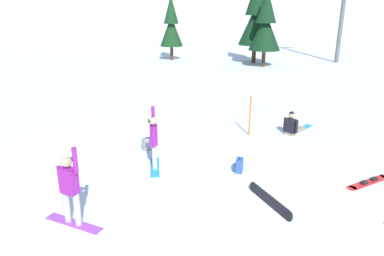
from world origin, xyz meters
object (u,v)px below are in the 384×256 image
at_px(pine_tree_leaning, 171,25).
at_px(backpack_grey, 147,144).
at_px(loose_snowboard_near_right, 369,182).
at_px(snowboarder_midground, 154,141).
at_px(pine_tree_short, 266,25).
at_px(loose_snowboard_far_spare, 270,200).
at_px(backpack_blue, 239,166).
at_px(pine_tree_slender, 256,17).
at_px(snowboarder_foreground, 70,188).
at_px(snowboarder_background, 293,126).
at_px(trail_marker_pole, 250,116).

bearing_deg(pine_tree_leaning, backpack_grey, -87.43).
bearing_deg(backpack_grey, loose_snowboard_near_right, -18.60).
relative_size(snowboarder_midground, pine_tree_short, 0.32).
relative_size(loose_snowboard_far_spare, loose_snowboard_near_right, 1.06).
height_order(loose_snowboard_far_spare, backpack_blue, backpack_blue).
height_order(snowboarder_midground, pine_tree_slender, pine_tree_slender).
relative_size(snowboarder_foreground, snowboarder_background, 1.30).
relative_size(snowboarder_foreground, snowboarder_midground, 1.03).
distance_m(snowboarder_foreground, pine_tree_leaning, 26.38).
bearing_deg(snowboarder_foreground, snowboarder_midground, 64.69).
bearing_deg(trail_marker_pole, pine_tree_slender, 82.50).
height_order(snowboarder_midground, pine_tree_leaning, pine_tree_leaning).
height_order(snowboarder_midground, backpack_grey, snowboarder_midground).
relative_size(backpack_blue, pine_tree_slender, 0.07).
xyz_separation_m(loose_snowboard_far_spare, pine_tree_short, (3.02, 21.82, 3.16)).
relative_size(loose_snowboard_far_spare, trail_marker_pole, 1.10).
height_order(loose_snowboard_far_spare, loose_snowboard_near_right, loose_snowboard_far_spare).
xyz_separation_m(snowboarder_foreground, pine_tree_leaning, (0.08, 26.30, 2.10)).
bearing_deg(backpack_blue, trail_marker_pole, 78.48).
distance_m(snowboarder_background, pine_tree_short, 16.55).
height_order(snowboarder_midground, snowboarder_background, snowboarder_midground).
bearing_deg(trail_marker_pole, snowboarder_foreground, -127.37).
distance_m(snowboarder_background, pine_tree_leaning, 20.91).
xyz_separation_m(snowboarder_background, pine_tree_short, (1.20, 16.24, 2.96)).
bearing_deg(loose_snowboard_far_spare, pine_tree_leaning, 100.62).
relative_size(loose_snowboard_near_right, pine_tree_short, 0.27).
xyz_separation_m(snowboarder_foreground, pine_tree_slender, (7.31, 24.92, 2.85)).
relative_size(trail_marker_pole, pine_tree_slender, 0.23).
xyz_separation_m(loose_snowboard_near_right, trail_marker_pole, (-3.06, 3.98, 0.77)).
bearing_deg(backpack_blue, loose_snowboard_near_right, -8.96).
bearing_deg(pine_tree_short, loose_snowboard_far_spare, -97.87).
bearing_deg(loose_snowboard_near_right, pine_tree_slender, 91.58).
bearing_deg(snowboarder_midground, pine_tree_slender, 75.07).
relative_size(snowboarder_foreground, loose_snowboard_far_spare, 1.14).
xyz_separation_m(loose_snowboard_far_spare, backpack_grey, (-3.77, 3.67, 0.08)).
xyz_separation_m(pine_tree_short, pine_tree_leaning, (-7.75, 3.43, -0.25)).
height_order(snowboarder_background, pine_tree_short, pine_tree_short).
height_order(backpack_blue, pine_tree_slender, pine_tree_slender).
bearing_deg(pine_tree_slender, loose_snowboard_far_spare, -95.96).
xyz_separation_m(loose_snowboard_near_right, pine_tree_short, (-0.10, 20.47, 3.27)).
xyz_separation_m(backpack_grey, pine_tree_slender, (6.26, 20.20, 3.58)).
xyz_separation_m(snowboarder_background, loose_snowboard_far_spare, (-1.82, -5.58, -0.20)).
relative_size(backpack_grey, pine_tree_leaning, 0.08).
relative_size(snowboarder_midground, backpack_blue, 4.12).
distance_m(snowboarder_midground, pine_tree_short, 20.77).
relative_size(loose_snowboard_near_right, trail_marker_pole, 1.04).
bearing_deg(backpack_grey, snowboarder_background, 18.93).
bearing_deg(pine_tree_short, snowboarder_background, -94.23).
height_order(snowboarder_foreground, pine_tree_slender, pine_tree_slender).
distance_m(loose_snowboard_near_right, backpack_blue, 3.80).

